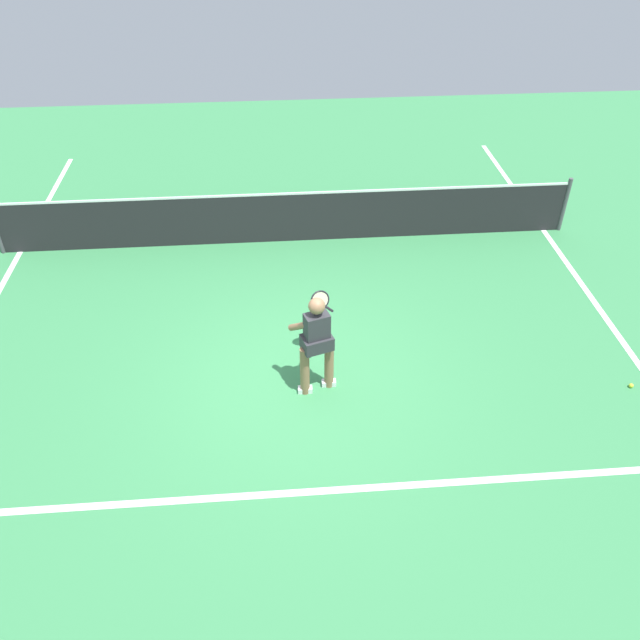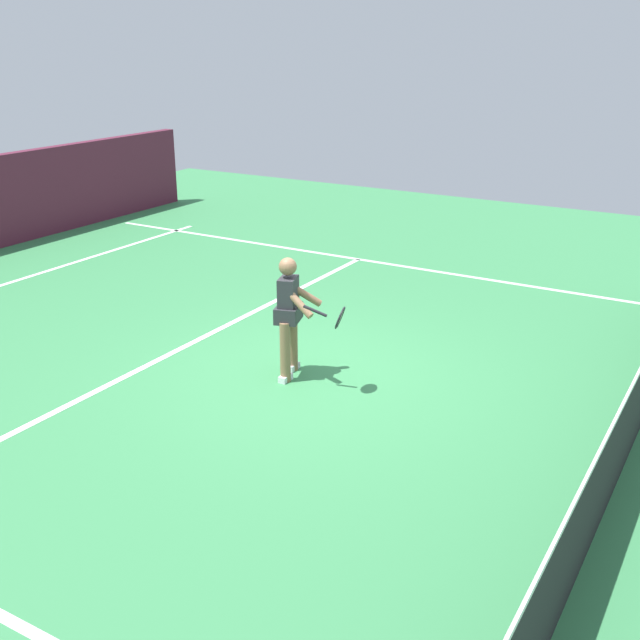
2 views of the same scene
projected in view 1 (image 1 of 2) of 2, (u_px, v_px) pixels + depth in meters
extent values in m
plane|color=#38844C|center=(300.00, 378.00, 9.25)|extent=(23.50, 23.50, 0.00)
cube|color=white|center=(309.00, 492.00, 7.67)|extent=(9.98, 0.10, 0.01)
cube|color=white|center=(635.00, 360.00, 9.57)|extent=(0.10, 16.08, 0.01)
cylinder|color=#4C4C51|center=(565.00, 205.00, 12.30)|extent=(0.08, 0.08, 1.08)
cube|color=#232326|center=(288.00, 218.00, 12.00)|extent=(10.50, 0.02, 0.96)
cube|color=white|center=(287.00, 194.00, 11.70)|extent=(10.50, 0.02, 0.04)
cylinder|color=#8C6647|center=(305.00, 371.00, 8.79)|extent=(0.13, 0.13, 0.78)
cylinder|color=#8C6647|center=(329.00, 364.00, 8.90)|extent=(0.13, 0.13, 0.78)
cube|color=white|center=(305.00, 390.00, 9.01)|extent=(0.20, 0.10, 0.08)
cube|color=white|center=(329.00, 383.00, 9.12)|extent=(0.20, 0.10, 0.08)
cube|color=#2D2D33|center=(317.00, 331.00, 8.45)|extent=(0.37, 0.29, 0.52)
cube|color=#2D2D33|center=(317.00, 342.00, 8.57)|extent=(0.47, 0.39, 0.20)
sphere|color=#8C6647|center=(317.00, 306.00, 8.21)|extent=(0.22, 0.22, 0.22)
cylinder|color=#8C6647|center=(302.00, 326.00, 8.50)|extent=(0.39, 0.41, 0.37)
cylinder|color=#8C6647|center=(323.00, 320.00, 8.59)|extent=(0.15, 0.49, 0.37)
cylinder|color=black|center=(328.00, 308.00, 8.87)|extent=(0.12, 0.29, 0.14)
torus|color=black|center=(320.00, 300.00, 9.13)|extent=(0.31, 0.20, 0.28)
cylinder|color=beige|center=(320.00, 300.00, 9.13)|extent=(0.26, 0.16, 0.23)
sphere|color=#D1E533|center=(631.00, 386.00, 9.08)|extent=(0.07, 0.07, 0.07)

